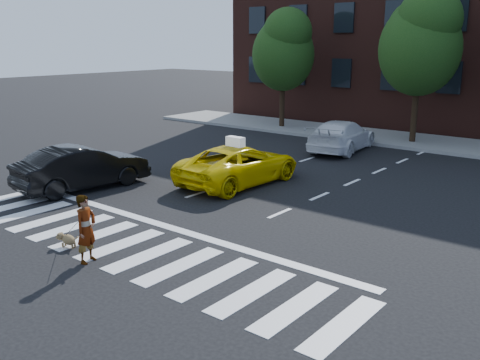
% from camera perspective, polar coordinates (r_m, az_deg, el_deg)
% --- Properties ---
extents(ground, '(120.00, 120.00, 0.00)m').
position_cam_1_polar(ground, '(13.29, -12.58, -6.77)').
color(ground, black).
rests_on(ground, ground).
extents(crosswalk, '(13.00, 2.40, 0.01)m').
position_cam_1_polar(crosswalk, '(13.28, -12.58, -6.74)').
color(crosswalk, silver).
rests_on(crosswalk, ground).
extents(stop_line, '(12.00, 0.30, 0.01)m').
position_cam_1_polar(stop_line, '(14.26, -7.57, -5.01)').
color(stop_line, silver).
rests_on(stop_line, ground).
extents(sidewalk_far, '(30.00, 4.00, 0.15)m').
position_cam_1_polar(sidewalk_far, '(27.35, 17.27, 4.09)').
color(sidewalk_far, slate).
rests_on(sidewalk_far, ground).
extents(building, '(26.00, 10.00, 12.00)m').
position_cam_1_polar(building, '(34.06, 22.97, 15.60)').
color(building, '#431F18').
rests_on(building, ground).
extents(tree_left, '(3.39, 3.38, 6.50)m').
position_cam_1_polar(tree_left, '(29.77, 4.68, 13.95)').
color(tree_left, black).
rests_on(tree_left, ground).
extents(tree_mid, '(3.69, 3.69, 7.10)m').
position_cam_1_polar(tree_mid, '(26.28, 18.76, 14.07)').
color(tree_mid, black).
rests_on(tree_mid, ground).
extents(taxi, '(2.36, 4.85, 1.33)m').
position_cam_1_polar(taxi, '(18.29, -0.09, 1.67)').
color(taxi, '#E2C404').
rests_on(taxi, ground).
extents(black_sedan, '(2.07, 4.54, 1.44)m').
position_cam_1_polar(black_sedan, '(18.37, -16.45, 1.30)').
color(black_sedan, black).
rests_on(black_sedan, ground).
extents(white_suv, '(2.53, 4.89, 1.36)m').
position_cam_1_polar(white_suv, '(24.28, 10.80, 4.67)').
color(white_suv, silver).
rests_on(white_suv, ground).
extents(woman, '(0.51, 0.64, 1.55)m').
position_cam_1_polar(woman, '(12.23, -16.09, -5.03)').
color(woman, '#999999').
rests_on(woman, ground).
extents(dog, '(0.59, 0.39, 0.35)m').
position_cam_1_polar(dog, '(13.41, -18.00, -6.02)').
color(dog, olive).
rests_on(dog, ground).
extents(taxi_sign, '(0.66, 0.30, 0.32)m').
position_cam_1_polar(taxi_sign, '(17.98, -0.49, 4.12)').
color(taxi_sign, white).
rests_on(taxi_sign, taxi).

